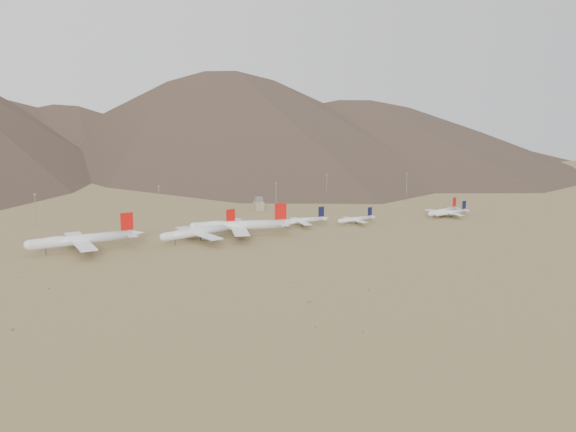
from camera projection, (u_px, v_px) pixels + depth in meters
name	position (u px, v px, depth m)	size (l,w,h in m)	color
ground	(275.00, 241.00, 455.38)	(3000.00, 3000.00, 0.00)	#9E8651
mountain_ridge	(111.00, 69.00, 1247.37)	(4400.00, 1000.00, 300.00)	brown
widebody_west	(82.00, 239.00, 425.08)	(78.95, 61.18, 23.49)	white
widebody_centre	(200.00, 232.00, 454.55)	(66.18, 52.38, 20.19)	white
widebody_east	(240.00, 225.00, 470.09)	(79.05, 61.96, 23.76)	white
narrowbody_a	(303.00, 220.00, 505.90)	(44.70, 31.94, 14.75)	white
narrowbody_b	(357.00, 219.00, 514.83)	(37.48, 27.33, 12.45)	white
narrowbody_c	(444.00, 211.00, 546.40)	(42.30, 31.70, 14.68)	white
narrowbody_d	(452.00, 212.00, 543.72)	(38.58, 28.06, 12.79)	white
control_tower	(259.00, 204.00, 574.72)	(8.00, 8.00, 12.00)	gray
mast_far_west	(36.00, 208.00, 506.02)	(2.00, 0.60, 25.70)	gray
mast_west	(159.00, 199.00, 548.87)	(2.00, 0.60, 25.70)	gray
mast_centre	(276.00, 195.00, 569.94)	(2.00, 0.60, 25.70)	gray
mast_east	(327.00, 186.00, 627.84)	(2.00, 0.60, 25.70)	gray
mast_far_east	(407.00, 184.00, 642.27)	(2.00, 0.60, 25.70)	gray
desert_scrub	(322.00, 278.00, 363.89)	(430.18, 181.92, 0.88)	olive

